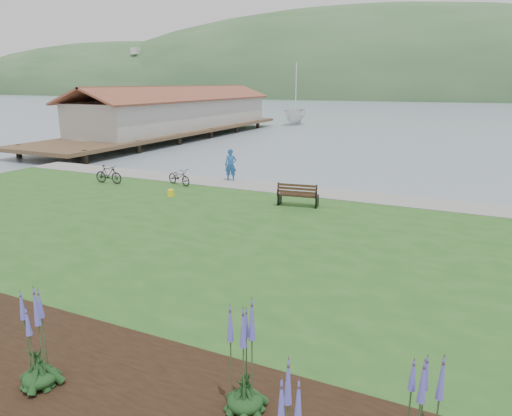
{
  "coord_description": "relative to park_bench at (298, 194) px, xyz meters",
  "views": [
    {
      "loc": [
        8.79,
        -14.62,
        5.73
      ],
      "look_at": [
        1.98,
        -0.05,
        1.3
      ],
      "focal_mm": 32.0,
      "sensor_mm": 36.0,
      "label": 1
    }
  ],
  "objects": [
    {
      "name": "echium_1",
      "position": [
        3.73,
        -12.8,
        0.44
      ],
      "size": [
        0.62,
        0.62,
        2.3
      ],
      "color": "#123314",
      "rests_on": "garden_bed"
    },
    {
      "name": "echium_0",
      "position": [
        0.1,
        -13.8,
        0.35
      ],
      "size": [
        0.62,
        0.62,
        2.12
      ],
      "color": "#123314",
      "rests_on": "garden_bed"
    },
    {
      "name": "echium_3",
      "position": [
        6.47,
        -12.73,
        0.36
      ],
      "size": [
        0.62,
        0.62,
        2.14
      ],
      "color": "#123314",
      "rests_on": "garden_bed"
    },
    {
      "name": "park_bench",
      "position": [
        0.0,
        0.0,
        0.0
      ],
      "size": [
        1.85,
        0.95,
        1.1
      ],
      "rotation": [
        0.0,
        0.0,
        0.13
      ],
      "color": "black",
      "rests_on": "lawn"
    },
    {
      "name": "pier_pavilion",
      "position": [
        -22.15,
        23.55,
        1.7
      ],
      "size": [
        8.0,
        36.0,
        5.4
      ],
      "color": "#4C3826",
      "rests_on": "ground"
    },
    {
      "name": "bicycle_a",
      "position": [
        -7.3,
        1.46,
        -0.1
      ],
      "size": [
        1.07,
        1.81,
        0.9
      ],
      "primitive_type": "imported",
      "rotation": [
        0.0,
        0.0,
        1.27
      ],
      "color": "black",
      "rests_on": "lawn"
    },
    {
      "name": "sailboat",
      "position": [
        -16.03,
        43.0,
        -0.95
      ],
      "size": [
        10.5,
        10.68,
        26.79
      ],
      "primitive_type": "imported",
      "rotation": [
        0.0,
        0.0,
        0.03
      ],
      "color": "silver",
      "rests_on": "ground"
    },
    {
      "name": "garden_bed",
      "position": [
        0.85,
        -13.77,
        -0.53
      ],
      "size": [
        24.0,
        4.4,
        0.04
      ],
      "primitive_type": "cube",
      "color": "black",
      "rests_on": "lawn"
    },
    {
      "name": "lawn",
      "position": [
        -2.15,
        -5.97,
        -0.75
      ],
      "size": [
        34.0,
        20.0,
        0.4
      ],
      "primitive_type": "cube",
      "color": "#25521D",
      "rests_on": "ground"
    },
    {
      "name": "bicycle_b",
      "position": [
        -11.03,
        0.17,
        -0.05
      ],
      "size": [
        0.62,
        1.69,
        1.0
      ],
      "primitive_type": "imported",
      "rotation": [
        0.0,
        0.0,
        1.66
      ],
      "color": "black",
      "rests_on": "lawn"
    },
    {
      "name": "far_hillside",
      "position": [
        17.85,
        166.03,
        -0.95
      ],
      "size": [
        580.0,
        80.0,
        38.0
      ],
      "primitive_type": null,
      "color": "#335831",
      "rests_on": "ground"
    },
    {
      "name": "person",
      "position": [
        -5.26,
        3.53,
        0.51
      ],
      "size": [
        0.89,
        0.73,
        2.12
      ],
      "primitive_type": "imported",
      "rotation": [
        0.0,
        0.0,
        0.3
      ],
      "color": "#22579F",
      "rests_on": "lawn"
    },
    {
      "name": "shoreline_path",
      "position": [
        -2.15,
        2.93,
        -0.53
      ],
      "size": [
        34.0,
        2.2,
        0.03
      ],
      "primitive_type": "cube",
      "color": "gray",
      "rests_on": "lawn"
    },
    {
      "name": "ground",
      "position": [
        -2.15,
        -3.97,
        -0.95
      ],
      "size": [
        600.0,
        600.0,
        0.0
      ],
      "primitive_type": "plane",
      "color": "slate",
      "rests_on": "ground"
    },
    {
      "name": "pannier",
      "position": [
        -6.19,
        -0.88,
        -0.38
      ],
      "size": [
        0.26,
        0.35,
        0.34
      ],
      "primitive_type": "cube",
      "rotation": [
        0.0,
        0.0,
        0.2
      ],
      "color": "yellow",
      "rests_on": "lawn"
    }
  ]
}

